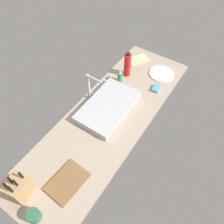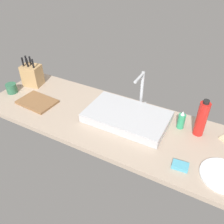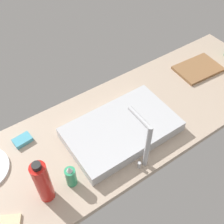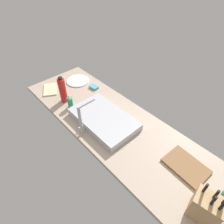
% 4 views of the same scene
% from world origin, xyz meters
% --- Properties ---
extents(countertop_slab, '(1.99, 0.64, 0.04)m').
position_xyz_m(countertop_slab, '(0.00, 0.00, 0.02)').
color(countertop_slab, tan).
rests_on(countertop_slab, ground).
extents(sink_basin, '(0.57, 0.34, 0.06)m').
position_xyz_m(sink_basin, '(0.08, 0.05, 0.07)').
color(sink_basin, '#B7BABF').
rests_on(sink_basin, countertop_slab).
extents(faucet, '(0.06, 0.15, 0.28)m').
position_xyz_m(faucet, '(0.09, 0.25, 0.20)').
color(faucet, '#B7BABF').
rests_on(faucet, countertop_slab).
extents(knife_block, '(0.17, 0.14, 0.25)m').
position_xyz_m(knife_block, '(-0.85, 0.12, 0.13)').
color(knife_block, tan).
rests_on(knife_block, countertop_slab).
extents(cutting_board, '(0.29, 0.21, 0.02)m').
position_xyz_m(cutting_board, '(-0.63, -0.08, 0.04)').
color(cutting_board, brown).
rests_on(cutting_board, countertop_slab).
extents(soap_bottle, '(0.05, 0.05, 0.13)m').
position_xyz_m(soap_bottle, '(0.43, 0.15, 0.09)').
color(soap_bottle, '#2D9966').
rests_on(soap_bottle, countertop_slab).
extents(water_bottle, '(0.07, 0.07, 0.26)m').
position_xyz_m(water_bottle, '(0.54, 0.15, 0.16)').
color(water_bottle, red).
rests_on(water_bottle, countertop_slab).
extents(dinner_plate, '(0.24, 0.24, 0.01)m').
position_xyz_m(dinner_plate, '(0.74, -0.14, 0.04)').
color(dinner_plate, white).
rests_on(dinner_plate, countertop_slab).
extents(coffee_mug, '(0.08, 0.08, 0.08)m').
position_xyz_m(coffee_mug, '(-0.91, -0.06, 0.07)').
color(coffee_mug, '#2D6647').
rests_on(coffee_mug, countertop_slab).
extents(dish_sponge, '(0.10, 0.07, 0.02)m').
position_xyz_m(dish_sponge, '(0.52, -0.19, 0.05)').
color(dish_sponge, '#4CA3BC').
rests_on(dish_sponge, countertop_slab).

